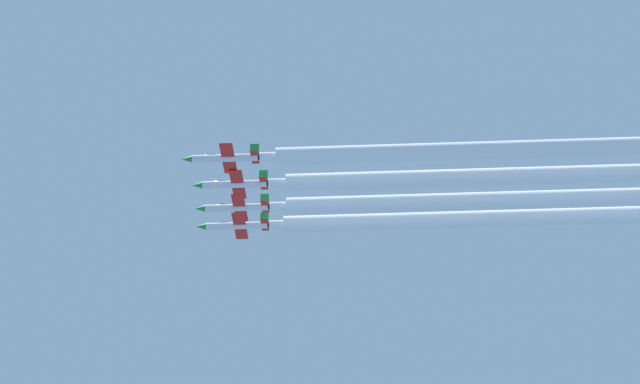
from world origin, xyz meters
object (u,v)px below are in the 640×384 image
Objects in this scene: jet_far_left at (223,158)px; jet_center at (235,207)px; jet_inner_right at (235,226)px; jet_inner_left at (232,184)px.

jet_center is at bearing -1.42° from jet_far_left.
jet_inner_left is at bearing -175.89° from jet_inner_right.
jet_far_left is 7.61m from jet_inner_left.
jet_inner_right reaches higher than jet_center.
jet_inner_right is (6.86, 0.63, 0.49)m from jet_center.
jet_far_left is at bearing -179.31° from jet_inner_right.
jet_inner_left is at bearing -176.97° from jet_center.
jet_far_left is at bearing 178.58° from jet_center.
jet_center is at bearing 3.03° from jet_inner_left.
jet_far_left is 1.00× the size of jet_inner_left.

